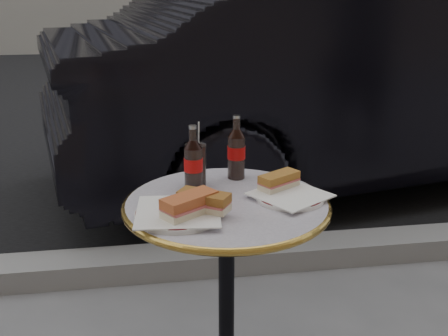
{
  "coord_description": "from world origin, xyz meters",
  "views": [
    {
      "loc": [
        -0.25,
        -1.53,
        1.37
      ],
      "look_at": [
        0.0,
        0.05,
        0.82
      ],
      "focal_mm": 45.0,
      "sensor_mm": 36.0,
      "label": 1
    }
  ],
  "objects": [
    {
      "name": "asphalt_road",
      "position": [
        0.0,
        5.0,
        0.0
      ],
      "size": [
        40.0,
        8.0,
        0.0
      ],
      "primitive_type": "cube",
      "color": "black",
      "rests_on": "ground"
    },
    {
      "name": "cola_bottle_left",
      "position": [
        -0.09,
        0.1,
        0.84
      ],
      "size": [
        0.07,
        0.07,
        0.21
      ],
      "primitive_type": null,
      "rotation": [
        0.0,
        0.0,
        0.24
      ],
      "color": "black",
      "rests_on": "bistro_table"
    },
    {
      "name": "sandwich_right",
      "position": [
        0.17,
        0.05,
        0.77
      ],
      "size": [
        0.15,
        0.12,
        0.05
      ],
      "primitive_type": "cube",
      "rotation": [
        0.0,
        0.0,
        0.55
      ],
      "color": "#9F6628",
      "rests_on": "plate_right"
    },
    {
      "name": "bistro_table",
      "position": [
        0.0,
        0.0,
        0.37
      ],
      "size": [
        0.62,
        0.62,
        0.73
      ],
      "primitive_type": null,
      "color": "#BAB2C4",
      "rests_on": "ground"
    },
    {
      "name": "parked_car",
      "position": [
        1.36,
        2.08,
        0.72
      ],
      "size": [
        2.31,
        4.56,
        1.43
      ],
      "primitive_type": "imported",
      "rotation": [
        0.0,
        0.0,
        1.76
      ],
      "color": "black",
      "rests_on": "ground"
    },
    {
      "name": "curb",
      "position": [
        0.0,
        0.9,
        0.05
      ],
      "size": [
        40.0,
        0.2,
        0.12
      ],
      "primitive_type": "cube",
      "color": "gray",
      "rests_on": "ground"
    },
    {
      "name": "cola_glass",
      "position": [
        -0.07,
        0.15,
        0.8
      ],
      "size": [
        0.09,
        0.09,
        0.14
      ],
      "primitive_type": "cylinder",
      "rotation": [
        0.0,
        0.0,
        -0.34
      ],
      "color": "black",
      "rests_on": "bistro_table"
    },
    {
      "name": "cola_bottle_right",
      "position": [
        0.06,
        0.2,
        0.84
      ],
      "size": [
        0.08,
        0.08,
        0.21
      ],
      "primitive_type": null,
      "rotation": [
        0.0,
        0.0,
        -0.39
      ],
      "color": "black",
      "rests_on": "bistro_table"
    },
    {
      "name": "plate_left",
      "position": [
        -0.15,
        -0.09,
        0.74
      ],
      "size": [
        0.3,
        0.3,
        0.01
      ],
      "primitive_type": "cylinder",
      "rotation": [
        0.0,
        0.0,
        -0.27
      ],
      "color": "white",
      "rests_on": "bistro_table"
    },
    {
      "name": "plate_right",
      "position": [
        0.19,
        -0.01,
        0.74
      ],
      "size": [
        0.27,
        0.27,
        0.01
      ],
      "primitive_type": "cylinder",
      "rotation": [
        0.0,
        0.0,
        0.39
      ],
      "color": "white",
      "rests_on": "bistro_table"
    },
    {
      "name": "sandwich_left_b",
      "position": [
        -0.08,
        -0.09,
        0.77
      ],
      "size": [
        0.16,
        0.14,
        0.05
      ],
      "primitive_type": "cube",
      "rotation": [
        0.0,
        0.0,
        -0.58
      ],
      "color": "brown",
      "rests_on": "plate_left"
    },
    {
      "name": "sandwich_left_a",
      "position": [
        -0.12,
        -0.11,
        0.77
      ],
      "size": [
        0.17,
        0.15,
        0.05
      ],
      "primitive_type": "cube",
      "rotation": [
        0.0,
        0.0,
        0.6
      ],
      "color": "#B8582E",
      "rests_on": "plate_left"
    }
  ]
}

